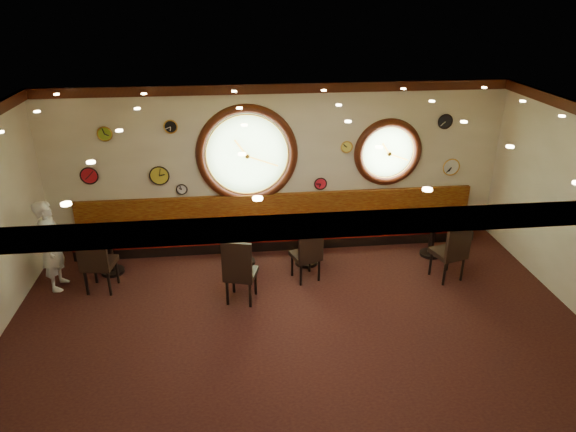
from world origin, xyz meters
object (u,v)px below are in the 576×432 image
object	(u,v)px
table_c	(307,239)
condiment_c_bottle	(316,220)
chair_b	(239,267)
condiment_a_salt	(105,234)
condiment_a_bottle	(114,232)
condiment_d_bottle	(438,216)
table_b	(244,242)
table_a	(110,251)
waiter	(52,245)
condiment_b_bottle	(250,224)
condiment_b_pepper	(245,229)
condiment_c_salt	(301,223)
condiment_d_pepper	(437,221)
chair_c	(308,250)
table_d	(432,235)
condiment_d_salt	(429,220)
condiment_b_salt	(239,226)
condiment_c_pepper	(312,224)
chair_a	(96,257)
chair_d	(453,247)
condiment_a_pepper	(106,236)

from	to	relation	value
table_c	condiment_c_bottle	world-z (taller)	condiment_c_bottle
chair_b	condiment_a_salt	bearing A→B (deg)	167.95
condiment_a_bottle	condiment_d_bottle	world-z (taller)	condiment_a_bottle
table_b	condiment_a_salt	distance (m)	2.50
table_c	chair_b	xyz separation A→B (m)	(-1.29, -1.21, 0.17)
table_a	waiter	bearing A→B (deg)	-155.11
condiment_a_salt	table_c	bearing A→B (deg)	-1.04
waiter	table_c	bearing A→B (deg)	-82.71
condiment_b_bottle	condiment_b_pepper	bearing A→B (deg)	-127.70
condiment_c_salt	condiment_d_pepper	distance (m)	2.61
table_a	condiment_d_bottle	distance (m)	6.19
condiment_c_salt	condiment_a_bottle	bearing A→B (deg)	178.50
condiment_c_salt	condiment_a_bottle	world-z (taller)	condiment_a_bottle
chair_c	condiment_c_bottle	xyz separation A→B (m)	(0.23, 0.67, 0.25)
chair_b	waiter	xyz separation A→B (m)	(-3.14, 0.87, 0.14)
table_d	condiment_d_salt	bearing A→B (deg)	176.21
condiment_b_pepper	waiter	xyz separation A→B (m)	(-3.29, -0.40, 0.06)
condiment_b_salt	condiment_d_salt	distance (m)	3.61
chair_b	waiter	bearing A→B (deg)	-179.09
chair_c	condiment_a_salt	world-z (taller)	chair_c
table_b	chair_b	bearing A→B (deg)	-94.95
condiment_c_pepper	condiment_b_pepper	bearing A→B (deg)	173.52
condiment_b_salt	condiment_b_bottle	xyz separation A→B (m)	(0.20, -0.03, 0.04)
condiment_c_salt	condiment_a_bottle	xyz separation A→B (m)	(-3.37, 0.09, -0.04)
chair_a	waiter	size ratio (longest dim) A/B	0.46
chair_b	condiment_c_pepper	xyz separation A→B (m)	(1.36, 1.13, 0.17)
table_d	condiment_c_bottle	xyz separation A→B (m)	(-2.30, -0.02, 0.43)
condiment_b_pepper	waiter	distance (m)	3.32
table_d	condiment_d_salt	world-z (taller)	condiment_d_salt
condiment_d_pepper	condiment_b_bottle	distance (m)	3.55
table_a	table_c	world-z (taller)	table_c
condiment_d_salt	condiment_c_bottle	xyz separation A→B (m)	(-2.20, -0.02, 0.12)
condiment_a_salt	condiment_c_pepper	distance (m)	3.73
condiment_c_pepper	condiment_d_pepper	size ratio (longest dim) A/B	0.97
chair_d	condiment_b_salt	world-z (taller)	chair_d
chair_b	condiment_d_salt	bearing A→B (deg)	35.36
condiment_a_salt	condiment_c_salt	xyz separation A→B (m)	(3.53, -0.07, 0.07)
table_c	condiment_d_pepper	bearing A→B (deg)	0.17
chair_c	condiment_a_pepper	bearing A→B (deg)	150.74
condiment_c_salt	condiment_b_pepper	xyz separation A→B (m)	(-1.02, 0.07, -0.08)
table_d	condiment_a_bottle	distance (m)	5.96
condiment_c_pepper	condiment_c_bottle	bearing A→B (deg)	49.75
condiment_a_pepper	condiment_d_pepper	xyz separation A→B (m)	(6.11, -0.01, -0.02)
condiment_b_bottle	condiment_c_bottle	xyz separation A→B (m)	(1.21, -0.14, 0.08)
table_b	chair_c	xyz separation A→B (m)	(1.11, -0.77, 0.18)
condiment_a_salt	condiment_a_bottle	bearing A→B (deg)	4.75
condiment_d_salt	condiment_c_pepper	distance (m)	2.29
condiment_a_salt	condiment_d_bottle	distance (m)	6.22
chair_b	waiter	size ratio (longest dim) A/B	0.45
chair_d	condiment_d_salt	bearing A→B (deg)	79.15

